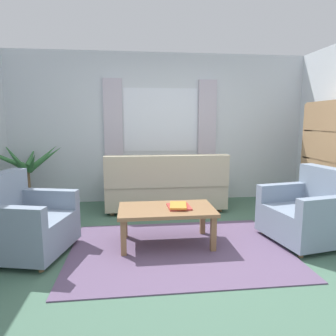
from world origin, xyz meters
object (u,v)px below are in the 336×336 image
(couch, at_px, (166,187))
(potted_plant, at_px, (27,180))
(bookshelf, at_px, (326,158))
(coffee_table, at_px, (167,213))
(armchair_right, at_px, (309,213))
(book_stack_on_table, at_px, (179,206))
(armchair_left, at_px, (23,223))

(couch, xyz_separation_m, potted_plant, (-2.21, 0.18, 0.14))
(potted_plant, distance_m, bookshelf, 4.63)
(coffee_table, relative_size, potted_plant, 0.92)
(couch, height_order, armchair_right, couch)
(bookshelf, bearing_deg, book_stack_on_table, 108.67)
(coffee_table, bearing_deg, potted_plant, 142.50)
(book_stack_on_table, bearing_deg, bookshelf, 18.67)
(armchair_right, relative_size, bookshelf, 0.56)
(armchair_right, height_order, bookshelf, bookshelf)
(potted_plant, bearing_deg, couch, -4.64)
(armchair_right, relative_size, potted_plant, 0.81)
(armchair_right, height_order, book_stack_on_table, armchair_right)
(book_stack_on_table, xyz_separation_m, bookshelf, (2.33, 0.79, 0.43))
(armchair_right, xyz_separation_m, bookshelf, (0.77, 0.88, 0.54))
(armchair_left, distance_m, bookshelf, 4.16)
(potted_plant, relative_size, bookshelf, 0.69)
(potted_plant, bearing_deg, bookshelf, -10.12)
(armchair_left, distance_m, book_stack_on_table, 1.71)
(couch, xyz_separation_m, coffee_table, (-0.14, -1.41, 0.01))
(couch, bearing_deg, book_stack_on_table, 90.06)
(couch, distance_m, book_stack_on_table, 1.42)
(armchair_left, distance_m, potted_plant, 1.76)
(coffee_table, bearing_deg, armchair_left, -176.72)
(armchair_left, height_order, potted_plant, potted_plant)
(armchair_right, distance_m, book_stack_on_table, 1.57)
(armchair_left, bearing_deg, armchair_right, -76.56)
(armchair_right, xyz_separation_m, coffee_table, (-1.70, 0.10, 0.03))
(armchair_left, height_order, book_stack_on_table, armchair_left)
(couch, distance_m, coffee_table, 1.42)
(couch, relative_size, book_stack_on_table, 6.00)
(couch, height_order, armchair_left, couch)
(couch, xyz_separation_m, book_stack_on_table, (0.00, -1.42, 0.09))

